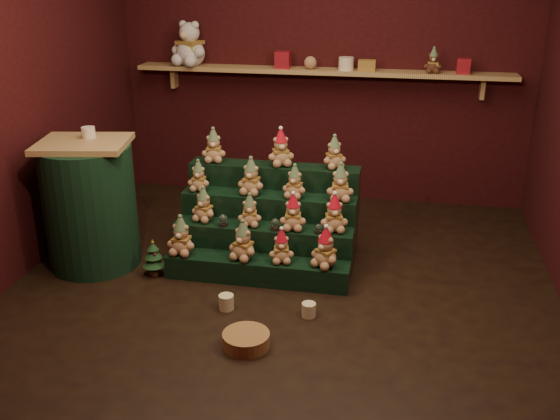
% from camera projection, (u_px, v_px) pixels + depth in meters
% --- Properties ---
extents(ground, '(4.00, 4.00, 0.00)m').
position_uv_depth(ground, '(283.00, 284.00, 4.69)').
color(ground, black).
rests_on(ground, ground).
extents(back_wall, '(4.00, 0.10, 2.80)m').
position_uv_depth(back_wall, '(323.00, 58.00, 6.05)').
color(back_wall, black).
rests_on(back_wall, ground).
extents(front_wall, '(4.00, 0.10, 2.80)m').
position_uv_depth(front_wall, '(179.00, 208.00, 2.31)').
color(front_wall, black).
rests_on(front_wall, ground).
extents(left_wall, '(0.10, 4.00, 2.80)m').
position_uv_depth(left_wall, '(8.00, 88.00, 4.55)').
color(left_wall, black).
rests_on(left_wall, ground).
extents(back_shelf, '(3.60, 0.26, 0.24)m').
position_uv_depth(back_shelf, '(321.00, 72.00, 5.93)').
color(back_shelf, tan).
rests_on(back_shelf, ground).
extents(riser_tier_front, '(1.40, 0.22, 0.18)m').
position_uv_depth(riser_tier_front, '(257.00, 270.00, 4.71)').
color(riser_tier_front, black).
rests_on(riser_tier_front, ground).
extents(riser_tier_midfront, '(1.40, 0.22, 0.36)m').
position_uv_depth(riser_tier_midfront, '(263.00, 247.00, 4.88)').
color(riser_tier_midfront, black).
rests_on(riser_tier_midfront, ground).
extents(riser_tier_midback, '(1.40, 0.22, 0.54)m').
position_uv_depth(riser_tier_midback, '(269.00, 226.00, 5.05)').
color(riser_tier_midback, black).
rests_on(riser_tier_midback, ground).
extents(riser_tier_back, '(1.40, 0.22, 0.72)m').
position_uv_depth(riser_tier_back, '(275.00, 206.00, 5.22)').
color(riser_tier_back, black).
rests_on(riser_tier_back, ground).
extents(teddy_0, '(0.23, 0.21, 0.30)m').
position_uv_depth(teddy_0, '(181.00, 235.00, 4.72)').
color(teddy_0, tan).
rests_on(teddy_0, riser_tier_front).
extents(teddy_1, '(0.27, 0.25, 0.30)m').
position_uv_depth(teddy_1, '(243.00, 240.00, 4.63)').
color(teddy_1, tan).
rests_on(teddy_1, riser_tier_front).
extents(teddy_2, '(0.22, 0.20, 0.26)m').
position_uv_depth(teddy_2, '(281.00, 246.00, 4.59)').
color(teddy_2, tan).
rests_on(teddy_2, riser_tier_front).
extents(teddy_3, '(0.29, 0.28, 0.30)m').
position_uv_depth(teddy_3, '(326.00, 247.00, 4.52)').
color(teddy_3, tan).
rests_on(teddy_3, riser_tier_front).
extents(teddy_4, '(0.23, 0.22, 0.27)m').
position_uv_depth(teddy_4, '(204.00, 204.00, 4.87)').
color(teddy_4, tan).
rests_on(teddy_4, riser_tier_midfront).
extents(teddy_5, '(0.21, 0.19, 0.26)m').
position_uv_depth(teddy_5, '(250.00, 210.00, 4.78)').
color(teddy_5, tan).
rests_on(teddy_5, riser_tier_midfront).
extents(teddy_6, '(0.22, 0.20, 0.28)m').
position_uv_depth(teddy_6, '(293.00, 212.00, 4.71)').
color(teddy_6, tan).
rests_on(teddy_6, riser_tier_midfront).
extents(teddy_7, '(0.25, 0.23, 0.29)m').
position_uv_depth(teddy_7, '(334.00, 213.00, 4.67)').
color(teddy_7, tan).
rests_on(teddy_7, riser_tier_midfront).
extents(teddy_8, '(0.18, 0.17, 0.25)m').
position_uv_depth(teddy_8, '(199.00, 176.00, 5.00)').
color(teddy_8, tan).
rests_on(teddy_8, riser_tier_midback).
extents(teddy_9, '(0.23, 0.21, 0.29)m').
position_uv_depth(teddy_9, '(251.00, 176.00, 4.92)').
color(teddy_9, tan).
rests_on(teddy_9, riser_tier_midback).
extents(teddy_10, '(0.21, 0.20, 0.26)m').
position_uv_depth(teddy_10, '(295.00, 182.00, 4.85)').
color(teddy_10, tan).
rests_on(teddy_10, riser_tier_midback).
extents(teddy_11, '(0.23, 0.21, 0.29)m').
position_uv_depth(teddy_11, '(340.00, 182.00, 4.78)').
color(teddy_11, tan).
rests_on(teddy_11, riser_tier_midback).
extents(teddy_12, '(0.22, 0.21, 0.28)m').
position_uv_depth(teddy_12, '(214.00, 145.00, 5.12)').
color(teddy_12, tan).
rests_on(teddy_12, riser_tier_back).
extents(teddy_13, '(0.27, 0.26, 0.30)m').
position_uv_depth(teddy_13, '(281.00, 148.00, 5.02)').
color(teddy_13, tan).
rests_on(teddy_13, riser_tier_back).
extents(teddy_14, '(0.25, 0.24, 0.26)m').
position_uv_depth(teddy_14, '(334.00, 152.00, 4.96)').
color(teddy_14, tan).
rests_on(teddy_14, riser_tier_back).
extents(snow_globe_a, '(0.07, 0.07, 0.10)m').
position_uv_depth(snow_globe_a, '(223.00, 220.00, 4.80)').
color(snow_globe_a, black).
rests_on(snow_globe_a, riser_tier_midfront).
extents(snow_globe_b, '(0.07, 0.07, 0.09)m').
position_uv_depth(snow_globe_b, '(275.00, 224.00, 4.72)').
color(snow_globe_b, black).
rests_on(snow_globe_b, riser_tier_midfront).
extents(snow_globe_c, '(0.06, 0.06, 0.08)m').
position_uv_depth(snow_globe_c, '(318.00, 229.00, 4.67)').
color(snow_globe_c, black).
rests_on(snow_globe_c, riser_tier_midfront).
extents(side_table, '(0.75, 0.70, 1.01)m').
position_uv_depth(side_table, '(90.00, 205.00, 4.85)').
color(side_table, tan).
rests_on(side_table, ground).
extents(table_ornament, '(0.10, 0.10, 0.08)m').
position_uv_depth(table_ornament, '(88.00, 132.00, 4.74)').
color(table_ornament, beige).
rests_on(table_ornament, side_table).
extents(mini_christmas_tree, '(0.18, 0.18, 0.30)m').
position_uv_depth(mini_christmas_tree, '(154.00, 258.00, 4.79)').
color(mini_christmas_tree, '#4B321A').
rests_on(mini_christmas_tree, ground).
extents(mug_left, '(0.11, 0.11, 0.11)m').
position_uv_depth(mug_left, '(226.00, 302.00, 4.34)').
color(mug_left, beige).
rests_on(mug_left, ground).
extents(mug_right, '(0.10, 0.10, 0.10)m').
position_uv_depth(mug_right, '(309.00, 310.00, 4.25)').
color(mug_right, beige).
rests_on(mug_right, ground).
extents(wicker_basket, '(0.38, 0.38, 0.09)m').
position_uv_depth(wicker_basket, '(246.00, 340.00, 3.91)').
color(wicker_basket, '#A37A42').
rests_on(wicker_basket, ground).
extents(white_bear, '(0.48, 0.45, 0.53)m').
position_uv_depth(white_bear, '(190.00, 38.00, 6.02)').
color(white_bear, silver).
rests_on(white_bear, back_shelf).
extents(brown_bear, '(0.17, 0.15, 0.22)m').
position_uv_depth(brown_bear, '(433.00, 61.00, 5.66)').
color(brown_bear, '#4E2B1A').
rests_on(brown_bear, back_shelf).
extents(gift_tin_red_a, '(0.14, 0.14, 0.16)m').
position_uv_depth(gift_tin_red_a, '(283.00, 60.00, 5.93)').
color(gift_tin_red_a, maroon).
rests_on(gift_tin_red_a, back_shelf).
extents(gift_tin_cream, '(0.14, 0.14, 0.12)m').
position_uv_depth(gift_tin_cream, '(346.00, 64.00, 5.83)').
color(gift_tin_cream, beige).
rests_on(gift_tin_cream, back_shelf).
extents(gift_tin_red_b, '(0.12, 0.12, 0.14)m').
position_uv_depth(gift_tin_red_b, '(463.00, 66.00, 5.64)').
color(gift_tin_red_b, maroon).
rests_on(gift_tin_red_b, back_shelf).
extents(shelf_plush_ball, '(0.12, 0.12, 0.12)m').
position_uv_depth(shelf_plush_ball, '(310.00, 63.00, 5.89)').
color(shelf_plush_ball, tan).
rests_on(shelf_plush_ball, back_shelf).
extents(scarf_gift_box, '(0.16, 0.10, 0.10)m').
position_uv_depth(scarf_gift_box, '(367.00, 65.00, 5.80)').
color(scarf_gift_box, '#CB691C').
rests_on(scarf_gift_box, back_shelf).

